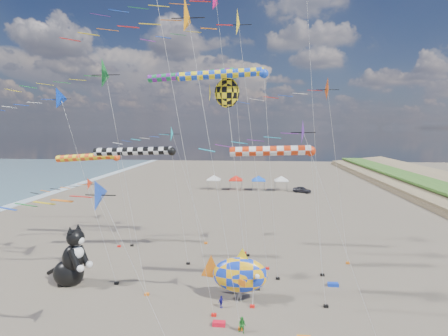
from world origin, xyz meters
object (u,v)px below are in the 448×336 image
Objects in this scene: person_adult at (239,292)px; fish_inflatable at (239,275)px; child_blue at (221,302)px; cat_inflatable at (71,254)px; parked_car at (302,190)px; child_green at (242,325)px.

fish_inflatable is at bearing 67.34° from person_adult.
child_blue is (-1.36, -1.05, -0.33)m from person_adult.
person_adult is at bearing -13.67° from child_blue.
cat_inflatable reaches higher than child_blue.
person_adult is 0.42× the size of parked_car.
person_adult is (14.90, -1.87, -1.92)m from cat_inflatable.
cat_inflatable is at bearing 177.90° from child_green.
child_green is (0.37, -4.27, -0.23)m from person_adult.
fish_inflatable is 6.19× the size of child_blue.
cat_inflatable is 14.03m from child_blue.
fish_inflatable reaches higher than person_adult.
person_adult is (0.02, -0.18, -1.37)m from fish_inflatable.
cat_inflatable is 15.14m from person_adult.
cat_inflatable is 5.71× the size of child_blue.
cat_inflatable is 4.79× the size of child_green.
child_green is 3.66m from child_blue.
fish_inflatable is at bearing 10.74° from cat_inflatable.
person_adult is 49.80m from parked_car.
parked_car is (10.93, 52.77, 0.08)m from child_green.
cat_inflatable is at bearing 173.50° from fish_inflatable.
person_adult is 1.68× the size of child_blue.
cat_inflatable is 14.99m from fish_inflatable.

